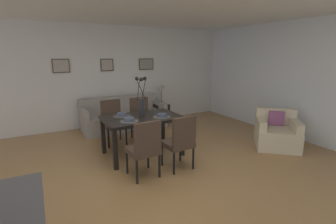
{
  "coord_description": "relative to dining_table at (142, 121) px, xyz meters",
  "views": [
    {
      "loc": [
        -1.48,
        -3.24,
        1.88
      ],
      "look_at": [
        0.76,
        0.92,
        0.76
      ],
      "focal_mm": 26.36,
      "sensor_mm": 36.0,
      "label": 1
    }
  ],
  "objects": [
    {
      "name": "side_table",
      "position": [
        1.33,
        1.84,
        -0.39
      ],
      "size": [
        0.36,
        0.36,
        0.52
      ],
      "primitive_type": "cube",
      "color": "black",
      "rests_on": "ground"
    },
    {
      "name": "dining_table",
      "position": [
        0.0,
        0.0,
        0.0
      ],
      "size": [
        1.4,
        0.92,
        0.74
      ],
      "color": "black",
      "rests_on": "ground"
    },
    {
      "name": "placemat_far_left",
      "position": [
        0.31,
        -0.21,
        0.09
      ],
      "size": [
        0.32,
        0.32,
        0.01
      ],
      "primitive_type": "cylinder",
      "color": "#4C4742",
      "rests_on": "dining_table"
    },
    {
      "name": "framed_picture_right",
      "position": [
        1.1,
        2.29,
        0.95
      ],
      "size": [
        0.43,
        0.03,
        0.31
      ],
      "color": "#473828"
    },
    {
      "name": "framed_picture_left",
      "position": [
        -1.1,
        2.29,
        0.95
      ],
      "size": [
        0.39,
        0.03,
        0.33
      ],
      "color": "#473828"
    },
    {
      "name": "armchair",
      "position": [
        2.59,
        -0.93,
        -0.36
      ],
      "size": [
        1.13,
        1.13,
        0.75
      ],
      "color": "beige",
      "rests_on": "ground"
    },
    {
      "name": "framed_picture_center",
      "position": [
        -0.0,
        2.29,
        0.95
      ],
      "size": [
        0.33,
        0.03,
        0.31
      ],
      "color": "#473828"
    },
    {
      "name": "table_lamp",
      "position": [
        1.33,
        1.84,
        0.24
      ],
      "size": [
        0.22,
        0.22,
        0.51
      ],
      "color": "#4C4C51",
      "rests_on": "side_table"
    },
    {
      "name": "ceiling_panel",
      "position": [
        -0.19,
        -0.49,
        1.99
      ],
      "size": [
        9.0,
        7.2,
        0.08
      ],
      "primitive_type": "cube",
      "color": "white"
    },
    {
      "name": "sofa",
      "position": [
        0.23,
        1.81,
        -0.37
      ],
      "size": [
        2.06,
        0.84,
        0.8
      ],
      "color": "gray",
      "rests_on": "ground"
    },
    {
      "name": "dining_chair_far_right",
      "position": [
        0.33,
        0.88,
        -0.14
      ],
      "size": [
        0.46,
        0.46,
        0.92
      ],
      "color": "#3D2D23",
      "rests_on": "ground"
    },
    {
      "name": "centerpiece_vase",
      "position": [
        0.0,
        0.0,
        0.37
      ],
      "size": [
        0.21,
        0.23,
        0.73
      ],
      "color": "#232326",
      "rests_on": "dining_table"
    },
    {
      "name": "placemat_near_left",
      "position": [
        -0.32,
        -0.21,
        0.09
      ],
      "size": [
        0.32,
        0.32,
        0.01
      ],
      "primitive_type": "cylinder",
      "color": "#4C4742",
      "rests_on": "dining_table"
    },
    {
      "name": "dining_chair_near_right",
      "position": [
        -0.31,
        0.87,
        -0.14
      ],
      "size": [
        0.45,
        0.45,
        0.92
      ],
      "color": "#3D2D23",
      "rests_on": "ground"
    },
    {
      "name": "bowl_far_left",
      "position": [
        0.31,
        -0.21,
        0.13
      ],
      "size": [
        0.17,
        0.17,
        0.07
      ],
      "color": "#475166",
      "rests_on": "dining_table"
    },
    {
      "name": "bowl_near_left",
      "position": [
        -0.32,
        -0.21,
        0.13
      ],
      "size": [
        0.17,
        0.17,
        0.07
      ],
      "color": "#475166",
      "rests_on": "dining_table"
    },
    {
      "name": "ground_plane",
      "position": [
        -0.19,
        -0.89,
        -0.65
      ],
      "size": [
        9.0,
        9.0,
        0.0
      ],
      "primitive_type": "plane",
      "color": "olive"
    },
    {
      "name": "bowl_near_right",
      "position": [
        -0.32,
        0.21,
        0.13
      ],
      "size": [
        0.17,
        0.17,
        0.07
      ],
      "color": "#475166",
      "rests_on": "dining_table"
    },
    {
      "name": "dining_chair_far_left",
      "position": [
        0.3,
        -0.88,
        -0.14
      ],
      "size": [
        0.46,
        0.46,
        0.92
      ],
      "color": "#3D2D23",
      "rests_on": "ground"
    },
    {
      "name": "placemat_near_right",
      "position": [
        -0.32,
        0.21,
        0.09
      ],
      "size": [
        0.32,
        0.32,
        0.01
      ],
      "primitive_type": "cylinder",
      "color": "#4C4742",
      "rests_on": "dining_table"
    },
    {
      "name": "back_wall_panel",
      "position": [
        -0.19,
        2.36,
        0.65
      ],
      "size": [
        9.0,
        0.1,
        2.6
      ],
      "primitive_type": "cube",
      "color": "silver",
      "rests_on": "ground"
    },
    {
      "name": "dining_chair_near_left",
      "position": [
        -0.32,
        -0.87,
        -0.14
      ],
      "size": [
        0.47,
        0.47,
        0.92
      ],
      "color": "#3D2D23",
      "rests_on": "ground"
    },
    {
      "name": "side_window_wall",
      "position": [
        3.46,
        -0.49,
        0.65
      ],
      "size": [
        0.1,
        6.3,
        2.6
      ],
      "primitive_type": "cube",
      "color": "white",
      "rests_on": "ground"
    }
  ]
}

